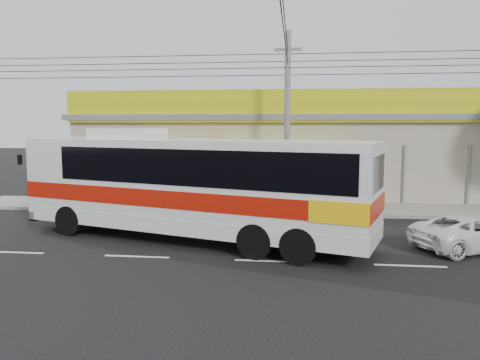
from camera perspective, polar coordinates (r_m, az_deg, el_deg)
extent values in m
plane|color=black|center=(16.32, 4.03, -7.35)|extent=(120.00, 120.00, 0.00)
cube|color=gray|center=(22.17, 4.77, -3.40)|extent=(30.00, 3.20, 0.15)
cube|color=gray|center=(27.49, 5.21, 2.81)|extent=(22.00, 8.00, 4.20)
cube|color=#585B60|center=(27.43, 5.26, 7.51)|extent=(22.60, 8.60, 0.30)
cube|color=#C8D012|center=(23.32, 5.01, 9.00)|extent=(22.00, 0.24, 1.60)
cube|color=#B90A13|center=(23.44, 0.06, 9.02)|extent=(9.00, 0.10, 1.20)
cube|color=#167D1D|center=(23.99, 20.90, 8.53)|extent=(2.40, 0.10, 1.10)
cube|color=navy|center=(24.78, 27.03, 8.17)|extent=(2.20, 0.10, 1.10)
cube|color=#B90A13|center=(25.23, -16.13, 8.59)|extent=(3.00, 0.10, 1.10)
cube|color=#F0F10D|center=(23.29, 0.01, 4.36)|extent=(10.00, 1.20, 0.37)
cube|color=silver|center=(16.03, -6.11, -0.46)|extent=(12.64, 6.31, 3.01)
cube|color=#AF1507|center=(16.08, -6.09, -1.74)|extent=(12.69, 6.36, 0.57)
cube|color=#ECB60C|center=(14.13, 13.10, -3.05)|extent=(2.40, 3.04, 0.62)
cube|color=black|center=(15.60, -3.84, 1.86)|extent=(10.68, 5.71, 1.14)
cube|color=black|center=(19.83, -21.57, 1.84)|extent=(0.86, 2.22, 1.56)
cube|color=silver|center=(17.38, -13.58, 5.54)|extent=(2.82, 2.15, 0.37)
cylinder|color=black|center=(18.00, -20.06, -4.66)|extent=(1.13, 0.65, 1.08)
cylinder|color=black|center=(19.70, -15.26, -3.52)|extent=(1.13, 0.65, 1.08)
cylinder|color=black|center=(13.52, 7.17, -8.01)|extent=(1.13, 0.65, 1.08)
cylinder|color=black|center=(15.71, 9.77, -5.97)|extent=(1.13, 0.65, 1.08)
imported|color=maroon|center=(23.32, -12.05, -1.64)|extent=(1.83, 0.65, 0.96)
imported|color=black|center=(22.63, -13.91, -1.75)|extent=(1.88, 1.33, 1.11)
imported|color=white|center=(16.72, 26.67, -5.73)|extent=(4.47, 3.36, 1.13)
cylinder|color=slate|center=(21.22, 5.76, 6.91)|extent=(0.26, 0.26, 8.09)
cube|color=slate|center=(21.47, 5.87, 15.58)|extent=(1.21, 0.12, 0.12)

